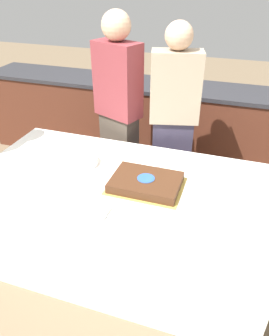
# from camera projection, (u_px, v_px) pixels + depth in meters

# --- Properties ---
(ground_plane) EXTENTS (14.00, 14.00, 0.00)m
(ground_plane) POSITION_uv_depth(u_px,v_px,m) (124.00, 256.00, 2.63)
(ground_plane) COLOR #7A664C
(back_counter) EXTENTS (4.40, 0.58, 0.92)m
(back_counter) POSITION_uv_depth(u_px,v_px,m) (172.00, 126.00, 3.67)
(back_counter) COLOR #5B2D1E
(back_counter) RESTS_ON ground_plane
(dining_table) EXTENTS (2.03, 1.03, 0.75)m
(dining_table) POSITION_uv_depth(u_px,v_px,m) (123.00, 220.00, 2.43)
(dining_table) COLOR white
(dining_table) RESTS_ON ground_plane
(cake) EXTENTS (0.48, 0.36, 0.07)m
(cake) POSITION_uv_depth(u_px,v_px,m) (146.00, 183.00, 2.13)
(cake) COLOR gold
(cake) RESTS_ON dining_table
(plate_stack) EXTENTS (0.24, 0.24, 0.05)m
(plate_stack) POSITION_uv_depth(u_px,v_px,m) (81.00, 161.00, 2.38)
(plate_stack) COLOR white
(plate_stack) RESTS_ON dining_table
(side_plate_near_cake) EXTENTS (0.21, 0.21, 0.00)m
(side_plate_near_cake) POSITION_uv_depth(u_px,v_px,m) (153.00, 160.00, 2.43)
(side_plate_near_cake) COLOR white
(side_plate_near_cake) RESTS_ON dining_table
(side_plate_right_edge) EXTENTS (0.21, 0.21, 0.00)m
(side_plate_right_edge) POSITION_uv_depth(u_px,v_px,m) (213.00, 189.00, 2.12)
(side_plate_right_edge) COLOR white
(side_plate_right_edge) RESTS_ON dining_table
(utensil_pile) EXTENTS (0.14, 0.11, 0.02)m
(utensil_pile) POSITION_uv_depth(u_px,v_px,m) (96.00, 212.00, 1.91)
(utensil_pile) COLOR white
(utensil_pile) RESTS_ON dining_table
(person_cutting_cake) EXTENTS (0.43, 0.29, 1.67)m
(person_cutting_cake) POSITION_uv_depth(u_px,v_px,m) (173.00, 124.00, 2.72)
(person_cutting_cake) COLOR #383347
(person_cutting_cake) RESTS_ON ground_plane
(person_standing_back) EXTENTS (0.44, 0.33, 1.72)m
(person_standing_back) POSITION_uv_depth(u_px,v_px,m) (119.00, 113.00, 2.82)
(person_standing_back) COLOR #4C4238
(person_standing_back) RESTS_ON ground_plane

